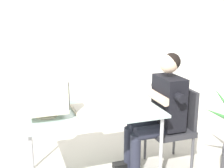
% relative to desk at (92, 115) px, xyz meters
% --- Properties ---
extents(wall_back, '(8.00, 0.10, 3.00)m').
position_rel_desk_xyz_m(wall_back, '(0.30, 1.40, 0.82)').
color(wall_back, silver).
rests_on(wall_back, ground_plane).
extents(desk, '(1.35, 0.76, 0.74)m').
position_rel_desk_xyz_m(desk, '(0.00, 0.00, 0.00)').
color(desk, '#B7B7BC').
rests_on(desk, ground_plane).
extents(crt_monitor, '(0.38, 0.39, 0.37)m').
position_rel_desk_xyz_m(crt_monitor, '(-0.44, -0.02, 0.27)').
color(crt_monitor, beige).
rests_on(crt_monitor, desk).
extents(keyboard, '(0.18, 0.43, 0.03)m').
position_rel_desk_xyz_m(keyboard, '(-0.09, -0.03, 0.07)').
color(keyboard, beige).
rests_on(keyboard, desk).
extents(office_chair, '(0.44, 0.44, 0.87)m').
position_rel_desk_xyz_m(office_chair, '(0.94, -0.02, -0.20)').
color(office_chair, '#4C4C51').
rests_on(office_chair, ground_plane).
extents(person_seated, '(0.71, 0.59, 1.27)m').
position_rel_desk_xyz_m(person_seated, '(0.75, -0.02, 0.00)').
color(person_seated, black).
rests_on(person_seated, ground_plane).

